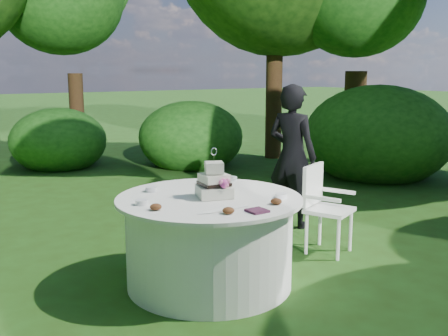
% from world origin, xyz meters
% --- Properties ---
extents(ground, '(80.00, 80.00, 0.00)m').
position_xyz_m(ground, '(0.00, 0.00, 0.00)').
color(ground, '#1F3A0F').
rests_on(ground, ground).
extents(napkins, '(0.14, 0.14, 0.02)m').
position_xyz_m(napkins, '(0.05, -0.60, 0.78)').
color(napkins, '#491F38').
rests_on(napkins, table).
extents(feather_plume, '(0.48, 0.07, 0.01)m').
position_xyz_m(feather_plume, '(-0.13, -0.42, 0.78)').
color(feather_plume, white).
rests_on(feather_plume, table).
extents(guest, '(0.57, 0.70, 1.66)m').
position_xyz_m(guest, '(1.74, 0.94, 0.83)').
color(guest, black).
rests_on(guest, ground).
extents(table, '(1.56, 1.56, 0.77)m').
position_xyz_m(table, '(0.00, 0.00, 0.39)').
color(table, silver).
rests_on(table, ground).
extents(cake, '(0.35, 0.35, 0.41)m').
position_xyz_m(cake, '(0.03, -0.03, 0.88)').
color(cake, white).
rests_on(cake, table).
extents(chair, '(0.54, 0.54, 0.89)m').
position_xyz_m(chair, '(1.39, 0.07, 0.52)').
color(chair, white).
rests_on(chair, ground).
extents(votives, '(1.21, 0.92, 0.04)m').
position_xyz_m(votives, '(0.03, 0.14, 0.79)').
color(votives, silver).
rests_on(votives, table).
extents(petal_cups, '(0.98, 1.03, 0.05)m').
position_xyz_m(petal_cups, '(-0.02, -0.19, 0.79)').
color(petal_cups, '#562D16').
rests_on(petal_cups, table).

